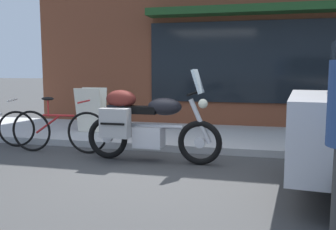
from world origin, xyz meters
The scene contains 4 objects.
ground_plane centered at (0.00, 0.00, 0.00)m, with size 80.00×80.00×0.00m, color #3B3B3B.
touring_motorcycle centered at (-0.27, 0.31, 0.61)m, with size 2.14×0.64×1.41m.
parked_bicycle centered at (-1.84, 0.55, 0.38)m, with size 1.72×0.48×0.94m.
sandwich_board_sign centered at (-1.90, 1.92, 0.57)m, with size 0.55×0.41×0.90m.
Camera 1 is at (1.46, -5.06, 1.43)m, focal length 40.08 mm.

